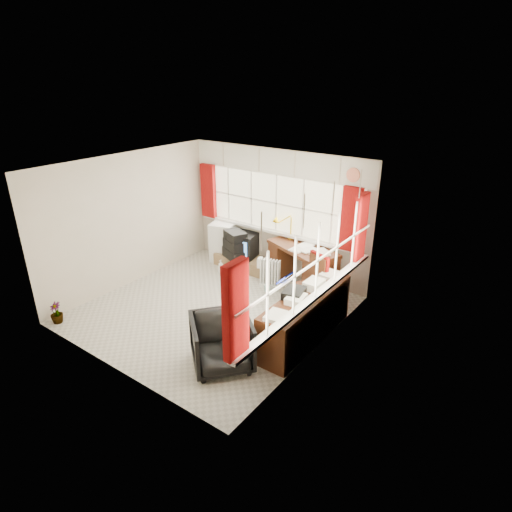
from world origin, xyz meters
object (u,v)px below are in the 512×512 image
at_px(mini_fridge, 224,242).
at_px(radiator, 270,276).
at_px(crt_tv, 243,245).
at_px(desk, 302,264).
at_px(task_chair, 314,282).
at_px(tv_bench, 247,263).
at_px(desk_lamp, 291,223).
at_px(credenza, 306,316).
at_px(office_chair, 222,343).

bearing_deg(mini_fridge, radiator, -18.09).
bearing_deg(crt_tv, desk, -1.29).
distance_m(task_chair, tv_bench, 2.16).
height_order(desk_lamp, radiator, desk_lamp).
xyz_separation_m(desk, credenza, (0.95, -1.51, -0.06)).
distance_m(radiator, tv_bench, 0.99).
xyz_separation_m(tv_bench, mini_fridge, (-0.68, 0.08, 0.30)).
bearing_deg(tv_bench, radiator, -25.98).
distance_m(desk, task_chair, 0.99).
height_order(task_chair, office_chair, task_chair).
bearing_deg(task_chair, mini_fridge, 162.77).
bearing_deg(credenza, desk, 122.04).
relative_size(office_chair, crt_tv, 1.31).
height_order(office_chair, credenza, credenza).
relative_size(desk_lamp, task_chair, 0.45).
bearing_deg(task_chair, desk_lamp, 137.32).
bearing_deg(credenza, crt_tv, 147.02).
xyz_separation_m(desk, radiator, (-0.44, -0.43, -0.21)).
distance_m(office_chair, tv_bench, 3.27).
distance_m(task_chair, crt_tv, 2.22).
bearing_deg(tv_bench, office_chair, -58.92).
bearing_deg(credenza, office_chair, -115.24).
bearing_deg(office_chair, crt_tv, 72.49).
xyz_separation_m(radiator, tv_bench, (-0.89, 0.43, -0.11)).
relative_size(desk, desk_lamp, 3.30).
bearing_deg(task_chair, radiator, 164.02).
relative_size(credenza, crt_tv, 3.17).
xyz_separation_m(desk_lamp, office_chair, (0.77, -3.03, -0.76)).
xyz_separation_m(office_chair, radiator, (-0.79, 2.36, -0.14)).
distance_m(desk, desk_lamp, 0.84).
xyz_separation_m(radiator, mini_fridge, (-1.57, 0.51, 0.19)).
relative_size(credenza, mini_fridge, 2.36).
distance_m(credenza, mini_fridge, 3.36).
height_order(tv_bench, mini_fridge, mini_fridge).
bearing_deg(desk, tv_bench, 179.78).
relative_size(desk, task_chair, 1.47).
distance_m(desk, radiator, 0.65).
relative_size(task_chair, tv_bench, 0.75).
distance_m(task_chair, credenza, 0.85).
distance_m(desk_lamp, task_chair, 1.56).
bearing_deg(tv_bench, desk, -0.22).
xyz_separation_m(task_chair, tv_bench, (-1.98, 0.74, -0.43)).
xyz_separation_m(desk, task_chair, (0.64, -0.74, 0.11)).
height_order(credenza, mini_fridge, credenza).
height_order(credenza, crt_tv, credenza).
xyz_separation_m(desk_lamp, task_chair, (1.07, -0.99, -0.57)).
bearing_deg(crt_tv, desk_lamp, 12.00).
distance_m(tv_bench, mini_fridge, 0.75).
xyz_separation_m(task_chair, mini_fridge, (-2.66, 0.82, -0.14)).
relative_size(task_chair, mini_fridge, 1.24).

